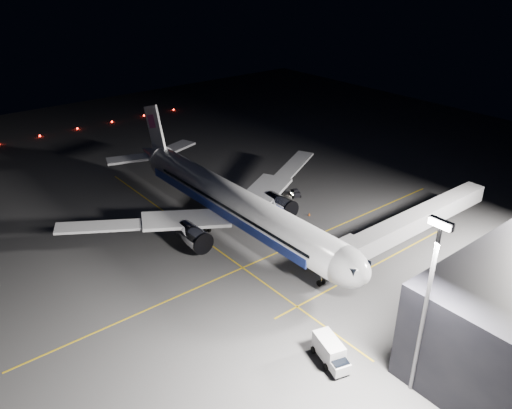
{
  "coord_description": "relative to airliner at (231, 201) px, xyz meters",
  "views": [
    {
      "loc": [
        60.4,
        -43.87,
        41.82
      ],
      "look_at": [
        3.95,
        1.43,
        6.0
      ],
      "focal_mm": 35.0,
      "sensor_mm": 36.0,
      "label": 1
    }
  ],
  "objects": [
    {
      "name": "floodlight_mast_south",
      "position": [
        41.08,
        -6.01,
        7.21
      ],
      "size": [
        2.4,
        0.67,
        20.7
      ],
      "color": "#59595E",
      "rests_on": "ground"
    },
    {
      "name": "safety_cone_a",
      "position": [
        -6.84,
        8.15,
        -4.89
      ],
      "size": [
        0.36,
        0.36,
        0.54
      ],
      "primitive_type": "cone",
      "color": "#FF620A",
      "rests_on": "ground"
    },
    {
      "name": "safety_cone_c",
      "position": [
        5.09,
        13.74,
        -4.89
      ],
      "size": [
        0.36,
        0.36,
        0.54
      ],
      "primitive_type": "cone",
      "color": "#FF620A",
      "rests_on": "ground"
    },
    {
      "name": "airliner",
      "position": [
        0.0,
        0.0,
        0.0
      ],
      "size": [
        61.48,
        54.22,
        16.64
      ],
      "color": "silver",
      "rests_on": "ground"
    },
    {
      "name": "baggage_tug",
      "position": [
        -2.41,
        17.24,
        -4.45
      ],
      "size": [
        2.58,
        2.33,
        1.54
      ],
      "rotation": [
        0.0,
        0.0,
        -0.36
      ],
      "color": "black",
      "rests_on": "ground"
    },
    {
      "name": "guide_line_cross",
      "position": [
        1.08,
        -6.0,
        -5.16
      ],
      "size": [
        70.0,
        0.25,
        0.01
      ],
      "primitive_type": "cube",
      "color": "gold",
      "rests_on": "ground"
    },
    {
      "name": "ground",
      "position": [
        1.08,
        0.0,
        -5.16
      ],
      "size": [
        200.0,
        200.0,
        0.0
      ],
      "primitive_type": "plane",
      "color": "#4C4C4F",
      "rests_on": "ground"
    },
    {
      "name": "guide_line_main",
      "position": [
        11.08,
        0.0,
        -5.16
      ],
      "size": [
        0.25,
        80.0,
        0.01
      ],
      "primitive_type": "cube",
      "color": "gold",
      "rests_on": "ground"
    },
    {
      "name": "jet_bridge",
      "position": [
        23.08,
        18.06,
        -0.58
      ],
      "size": [
        3.6,
        34.4,
        6.3
      ],
      "color": "#B2B2B7",
      "rests_on": "ground"
    },
    {
      "name": "taxiway_lights",
      "position": [
        -70.92,
        0.0,
        -4.94
      ],
      "size": [
        0.44,
        60.44,
        0.44
      ],
      "color": "#FF140A",
      "rests_on": "ground"
    },
    {
      "name": "guide_line_side",
      "position": [
        23.08,
        10.0,
        -5.16
      ],
      "size": [
        0.25,
        40.0,
        0.01
      ],
      "primitive_type": "cube",
      "color": "gold",
      "rests_on": "ground"
    },
    {
      "name": "service_truck",
      "position": [
        32.86,
        -9.94,
        -3.65
      ],
      "size": [
        5.9,
        3.68,
        2.82
      ],
      "rotation": [
        0.0,
        0.0,
        -0.29
      ],
      "color": "silver",
      "rests_on": "ground"
    },
    {
      "name": "safety_cone_b",
      "position": [
        -4.41,
        12.73,
        -4.89
      ],
      "size": [
        0.37,
        0.37,
        0.55
      ],
      "primitive_type": "cone",
      "color": "#FF620A",
      "rests_on": "ground"
    }
  ]
}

